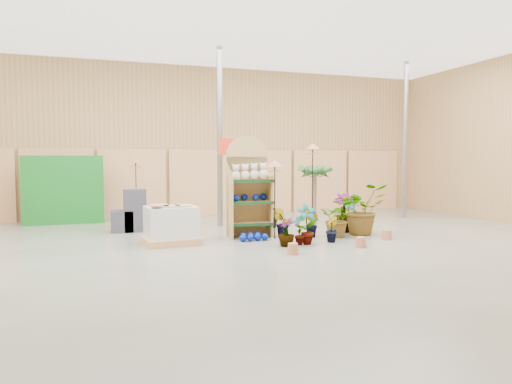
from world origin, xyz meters
TOP-DOWN VIEW (x-y plane):
  - room at (0.00, 0.91)m, footprint 15.20×12.10m
  - display_shelf at (0.24, 1.85)m, footprint 0.99×0.70m
  - teddy_bears at (0.26, 1.75)m, footprint 0.82×0.22m
  - gazing_balls_shelf at (0.24, 1.73)m, footprint 0.82×0.28m
  - gazing_balls_floor at (0.15, 1.29)m, footprint 0.63×0.39m
  - pallet_stack at (-1.52, 1.44)m, footprint 1.15×0.99m
  - charcoal_planters at (-2.21, 3.34)m, footprint 0.80×0.50m
  - trellis_stock at (-3.80, 5.20)m, footprint 2.00×0.30m
  - offer_sign at (0.10, 2.98)m, footprint 0.50×0.08m
  - bird_table_front at (0.66, 1.32)m, footprint 0.34×0.34m
  - bird_table_right at (1.85, 1.97)m, footprint 0.34×0.34m
  - bird_table_back at (-1.99, 4.71)m, footprint 0.34×0.34m
  - palm at (2.41, 3.02)m, footprint 0.70×0.70m
  - potted_plant_0 at (1.04, 0.51)m, footprint 0.45×0.31m
  - potted_plant_1 at (1.50, 1.23)m, footprint 0.34×0.38m
  - potted_plant_2 at (2.05, 1.09)m, footprint 0.97×0.95m
  - potted_plant_3 at (2.53, 1.72)m, footprint 0.70×0.70m
  - potted_plant_4 at (2.94, 2.17)m, footprint 0.45×0.36m
  - potted_plant_5 at (0.86, 1.47)m, footprint 0.44×0.41m
  - potted_plant_7 at (0.58, 0.45)m, footprint 0.43×0.43m
  - potted_plant_8 at (0.89, 0.54)m, footprint 0.27×0.36m
  - potted_plant_9 at (1.63, 0.60)m, footprint 0.31×0.35m
  - potted_plant_10 at (2.75, 1.26)m, footprint 1.09×0.96m
  - potted_plant_11 at (1.16, 2.89)m, footprint 0.41×0.41m

SIDE VIEW (x-z plane):
  - gazing_balls_floor at x=0.15m, z-range 0.00..0.15m
  - potted_plant_9 at x=1.63m, z-range 0.00..0.53m
  - potted_plant_7 at x=0.58m, z-range 0.00..0.56m
  - potted_plant_1 at x=1.50m, z-range 0.00..0.59m
  - potted_plant_11 at x=1.16m, z-range 0.00..0.59m
  - potted_plant_8 at x=0.89m, z-range 0.00..0.63m
  - potted_plant_5 at x=0.86m, z-range 0.00..0.64m
  - potted_plant_4 at x=2.94m, z-range 0.00..0.75m
  - pallet_stack at x=-1.52m, z-range -0.02..0.77m
  - potted_plant_2 at x=2.05m, z-range 0.00..0.82m
  - potted_plant_0 at x=1.04m, z-range 0.00..0.83m
  - charcoal_planters at x=-2.21m, z-range -0.08..0.92m
  - potted_plant_3 at x=2.53m, z-range 0.00..0.91m
  - potted_plant_10 at x=2.75m, z-range 0.00..1.15m
  - gazing_balls_shelf at x=0.24m, z-range 0.79..0.95m
  - trellis_stock at x=-3.80m, z-range 0.00..1.80m
  - display_shelf at x=0.24m, z-range -0.10..2.12m
  - palm at x=2.41m, z-range 0.58..2.23m
  - teddy_bears at x=0.26m, z-range 1.23..1.58m
  - bird_table_front at x=0.66m, z-range 0.72..2.40m
  - offer_sign at x=0.10m, z-range 0.47..2.67m
  - bird_table_back at x=-1.99m, z-range 0.74..2.49m
  - bird_table_right at x=1.85m, z-range 0.89..2.96m
  - room at x=0.00m, z-range -0.14..4.56m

